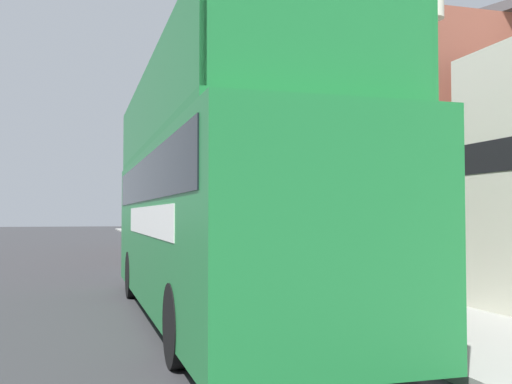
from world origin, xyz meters
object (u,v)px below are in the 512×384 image
Objects in this scene: lamp_post_nearest at (432,84)px; lamp_post_third at (198,166)px; parked_car_ahead_of_bus at (172,250)px; lamp_post_second at (257,154)px; litter_bin at (432,289)px; tour_bus at (215,211)px.

lamp_post_third reaches higher than lamp_post_nearest.
lamp_post_nearest reaches higher than parked_car_ahead_of_bus.
litter_bin is at bearing -82.90° from lamp_post_second.
lamp_post_second is (2.09, 4.59, 1.52)m from tour_bus.
litter_bin is at bearing 58.80° from lamp_post_nearest.
lamp_post_nearest reaches higher than lamp_post_second.
tour_bus is 1.99× the size of lamp_post_third.
parked_car_ahead_of_bus is at bearing 97.88° from lamp_post_nearest.
tour_bus is 13.01m from lamp_post_third.
lamp_post_second is 8.12m from lamp_post_third.
lamp_post_nearest is 4.91× the size of litter_bin.
tour_bus reaches higher than litter_bin.
lamp_post_nearest reaches higher than tour_bus.
lamp_post_nearest is 3.26m from litter_bin.
tour_bus is 2.20× the size of lamp_post_second.
litter_bin is at bearing -36.38° from tour_bus.
lamp_post_second reaches higher than parked_car_ahead_of_bus.
lamp_post_nearest is at bearing -83.79° from parked_car_ahead_of_bus.
lamp_post_second is 0.91× the size of lamp_post_third.
litter_bin is (0.84, -14.83, -3.02)m from lamp_post_third.
lamp_post_second reaches higher than tour_bus.
lamp_post_nearest is at bearing -121.20° from litter_bin.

